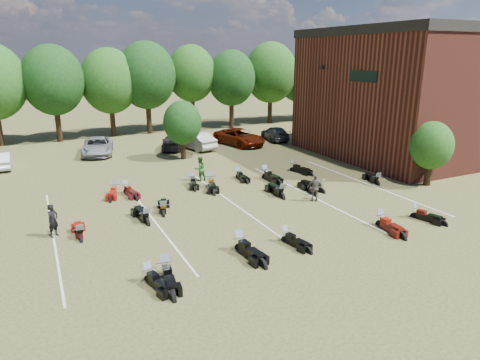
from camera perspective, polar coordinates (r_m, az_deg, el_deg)
ground at (r=24.33m, az=8.94°, el=-4.46°), size 160.00×160.00×0.00m
car_1 at (r=38.14m, az=-29.21°, el=2.31°), size 1.42×3.97×1.30m
car_2 at (r=39.98m, az=-18.46°, el=4.28°), size 3.54×5.82×1.51m
car_3 at (r=40.61m, az=-9.09°, el=4.95°), size 3.12×4.77×1.29m
car_4 at (r=40.70m, az=-6.04°, el=5.08°), size 1.97×3.92×1.28m
car_5 at (r=40.47m, az=-5.98°, el=5.25°), size 2.82×5.11×1.60m
car_6 at (r=42.00m, az=-0.09°, el=5.75°), size 3.93×6.20×1.59m
car_7 at (r=44.68m, az=4.70°, el=6.20°), size 2.79×5.01×1.37m
person_black at (r=22.74m, az=-23.67°, el=-4.98°), size 0.71×0.70×1.66m
person_green at (r=30.09m, az=-5.37°, el=1.50°), size 0.99×0.85×1.75m
person_grey at (r=26.16m, az=10.02°, el=-1.04°), size 1.06×0.89×1.69m
motorcycle_0 at (r=17.58m, az=-11.98°, el=-13.22°), size 1.19×2.21×1.17m
motorcycle_1 at (r=17.87m, az=-9.83°, el=-12.57°), size 1.06×2.45×1.32m
motorcycle_2 at (r=19.68m, az=0.02°, el=-9.46°), size 1.03×2.52×1.37m
motorcycle_3 at (r=20.69m, az=6.13°, el=-8.21°), size 1.02×2.11×1.13m
motorcycle_5 at (r=25.33m, az=22.29°, el=-4.68°), size 1.23×2.17×1.15m
motorcycle_6 at (r=23.50m, az=18.21°, el=-5.89°), size 0.98×2.36×1.28m
motorcycle_7 at (r=22.09m, az=-20.43°, el=-7.56°), size 0.71×2.15×1.19m
motorcycle_8 at (r=24.16m, az=-10.12°, el=-4.67°), size 1.31×2.35×1.25m
motorcycle_9 at (r=23.12m, az=-12.28°, el=-5.78°), size 0.95×2.48×1.36m
motorcycle_10 at (r=26.68m, az=5.60°, el=-2.43°), size 0.99×2.54×1.39m
motorcycle_11 at (r=28.12m, az=10.71°, el=-1.65°), size 1.34×2.46×1.31m
motorcycle_12 at (r=27.46m, az=9.95°, el=-2.06°), size 1.03×2.08×1.11m
motorcycle_13 at (r=30.78m, az=17.79°, el=-0.58°), size 1.23×2.29×1.22m
motorcycle_14 at (r=28.41m, az=-14.92°, el=-1.74°), size 1.06×2.27×1.22m
motorcycle_15 at (r=28.58m, az=-16.31°, el=-1.74°), size 1.37×2.27×1.20m
motorcycle_16 at (r=29.54m, az=-6.37°, el=-0.58°), size 1.13×2.15×1.15m
motorcycle_17 at (r=29.01m, az=-4.00°, el=-0.83°), size 1.40×2.61×1.39m
motorcycle_18 at (r=30.79m, az=3.40°, el=0.21°), size 0.87×2.51×1.39m
motorcycle_19 at (r=30.86m, az=-0.26°, el=0.27°), size 0.70×2.04×1.12m
motorcycle_20 at (r=32.88m, az=7.09°, el=1.16°), size 1.31×2.37×1.26m
brick_building at (r=44.81m, az=26.45°, el=10.63°), size 25.40×15.20×10.70m
tree_line at (r=49.13m, az=-11.85°, el=13.45°), size 56.00×6.00×9.79m
young_tree_near_building at (r=31.27m, az=24.18°, el=4.22°), size 2.80×2.80×4.16m
young_tree_midfield at (r=36.25m, az=-7.69°, el=7.57°), size 3.20×3.20×4.70m
parking_lines at (r=25.33m, az=-0.55°, el=-3.38°), size 20.10×14.00×0.01m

